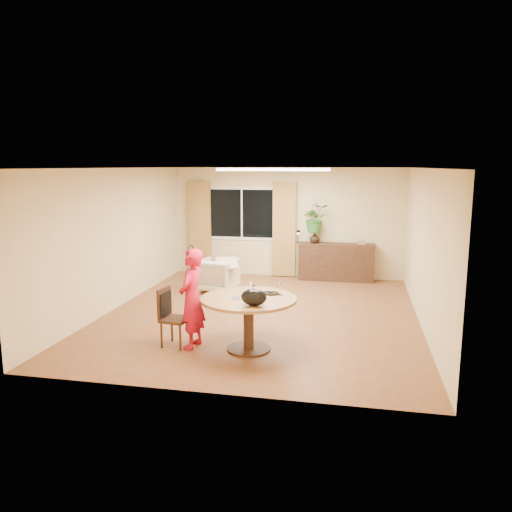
{
  "coord_description": "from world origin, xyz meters",
  "views": [
    {
      "loc": [
        1.63,
        -8.52,
        2.64
      ],
      "look_at": [
        -0.05,
        -0.2,
        1.1
      ],
      "focal_mm": 35.0,
      "sensor_mm": 36.0,
      "label": 1
    }
  ],
  "objects_px": {
    "armchair": "(218,275)",
    "sideboard": "(336,262)",
    "dining_table": "(249,309)",
    "dining_chair": "(175,318)",
    "child": "(192,299)"
  },
  "relations": [
    {
      "from": "dining_chair",
      "to": "armchair",
      "type": "bearing_deg",
      "value": 103.43
    },
    {
      "from": "armchair",
      "to": "dining_chair",
      "type": "bearing_deg",
      "value": 104.42
    },
    {
      "from": "dining_table",
      "to": "armchair",
      "type": "relative_size",
      "value": 1.8
    },
    {
      "from": "dining_chair",
      "to": "sideboard",
      "type": "bearing_deg",
      "value": 74.72
    },
    {
      "from": "dining_table",
      "to": "armchair",
      "type": "distance_m",
      "value": 3.52
    },
    {
      "from": "dining_table",
      "to": "dining_chair",
      "type": "distance_m",
      "value": 1.11
    },
    {
      "from": "dining_chair",
      "to": "child",
      "type": "relative_size",
      "value": 0.59
    },
    {
      "from": "dining_chair",
      "to": "armchair",
      "type": "distance_m",
      "value": 3.3
    },
    {
      "from": "dining_chair",
      "to": "child",
      "type": "xyz_separation_m",
      "value": [
        0.26,
        0.01,
        0.3
      ]
    },
    {
      "from": "armchair",
      "to": "sideboard",
      "type": "bearing_deg",
      "value": -137.67
    },
    {
      "from": "child",
      "to": "sideboard",
      "type": "relative_size",
      "value": 0.85
    },
    {
      "from": "dining_table",
      "to": "armchair",
      "type": "bearing_deg",
      "value": 113.08
    },
    {
      "from": "armchair",
      "to": "child",
      "type": "bearing_deg",
      "value": 108.85
    },
    {
      "from": "child",
      "to": "sideboard",
      "type": "distance_m",
      "value": 5.2
    },
    {
      "from": "dining_chair",
      "to": "armchair",
      "type": "xyz_separation_m",
      "value": [
        -0.29,
        3.29,
        -0.09
      ]
    }
  ]
}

